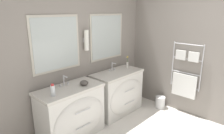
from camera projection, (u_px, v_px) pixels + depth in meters
The scene contains 10 objects.
wall_back at pixel (76, 51), 3.40m from camera, with size 4.88×0.16×2.60m.
wall_right at pixel (179, 47), 3.86m from camera, with size 0.13×3.84×2.60m.
vanity_left at pixel (72, 112), 3.15m from camera, with size 1.03×0.58×0.84m.
vanity_right at pixel (118, 92), 3.92m from camera, with size 1.03×0.58×0.84m.
faucet_left at pixel (64, 81), 3.12m from camera, with size 0.17×0.11×0.17m.
faucet_right at pixel (112, 67), 3.89m from camera, with size 0.17×0.11×0.17m.
toiletry_bottle at pixel (53, 90), 2.75m from camera, with size 0.06×0.06×0.17m.
amenity_bowl at pixel (84, 83), 3.14m from camera, with size 0.13×0.13×0.08m.
flower_vase at pixel (127, 64), 4.06m from camera, with size 0.04×0.04×0.25m.
waste_bin at pixel (160, 102), 4.19m from camera, with size 0.20×0.20×0.24m.
Camera 1 is at (-2.01, -0.82, 1.99)m, focal length 32.00 mm.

